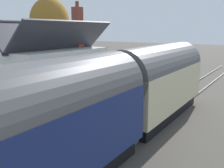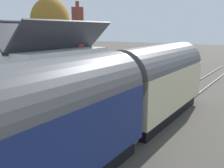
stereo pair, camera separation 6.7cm
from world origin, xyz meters
name	(u,v)px [view 1 (the left image)]	position (x,y,z in m)	size (l,w,h in m)	color
ground_plane	(133,120)	(0.00, 0.00, 0.00)	(160.00, 160.00, 0.00)	#4C473F
platform	(80,102)	(0.00, 3.97, 0.48)	(32.00, 5.95, 0.97)	gray
platform_edge_coping	(116,101)	(0.00, 1.18, 0.97)	(32.00, 0.36, 0.02)	beige
rail_near	(158,124)	(0.00, -1.62, 0.07)	(52.00, 0.08, 0.14)	gray
rail_far	(135,119)	(0.00, -0.18, 0.07)	(52.00, 0.08, 0.14)	gray
train	(63,120)	(-6.58, -0.90, 2.21)	(24.90, 2.73, 4.32)	black
station_building	(56,71)	(-1.26, 4.78, 2.64)	(7.09, 3.51, 6.04)	white
bench_by_lamp	(146,74)	(7.09, 2.60, 1.44)	(1.42, 0.50, 0.88)	teal
bench_near_building	(157,71)	(9.33, 2.57, 1.44)	(1.40, 0.45, 0.88)	teal
planter_under_sign	(124,76)	(5.41, 3.75, 1.42)	(0.44, 0.44, 0.83)	black
planter_bench_left	(131,69)	(10.14, 5.78, 1.25)	(0.91, 0.32, 0.59)	black
planter_corner_building	(156,70)	(10.57, 3.13, 1.32)	(0.43, 0.43, 0.71)	teal
planter_by_door	(130,73)	(7.32, 4.33, 1.37)	(0.54, 0.54, 0.78)	black
station_sign_board	(142,70)	(4.91, 1.93, 2.15)	(0.96, 0.06, 1.57)	black
tree_far_right	(50,21)	(7.40, 14.27, 6.08)	(4.33, 4.01, 8.50)	#4C3828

